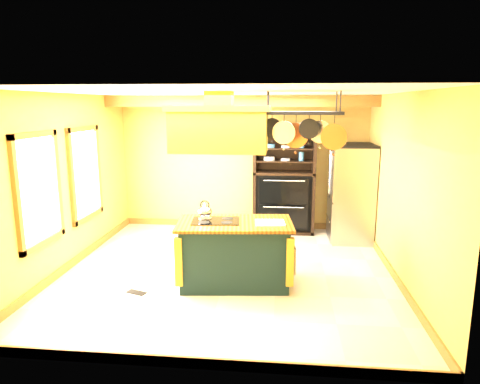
% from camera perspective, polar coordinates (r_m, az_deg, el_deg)
% --- Properties ---
extents(floor, '(5.00, 5.00, 0.00)m').
position_cam_1_polar(floor, '(6.72, -1.63, -10.54)').
color(floor, beige).
rests_on(floor, ground).
extents(ceiling, '(5.00, 5.00, 0.00)m').
position_cam_1_polar(ceiling, '(6.23, -1.78, 13.15)').
color(ceiling, white).
rests_on(ceiling, wall_back).
extents(wall_back, '(5.00, 0.02, 2.70)m').
position_cam_1_polar(wall_back, '(8.79, 0.40, 3.87)').
color(wall_back, gold).
rests_on(wall_back, floor).
extents(wall_front, '(5.00, 0.02, 2.70)m').
position_cam_1_polar(wall_front, '(3.94, -6.41, -5.91)').
color(wall_front, gold).
rests_on(wall_front, floor).
extents(wall_left, '(0.02, 5.00, 2.70)m').
position_cam_1_polar(wall_left, '(7.10, -22.15, 1.16)').
color(wall_left, gold).
rests_on(wall_left, floor).
extents(wall_right, '(0.02, 5.00, 2.70)m').
position_cam_1_polar(wall_right, '(6.51, 20.70, 0.38)').
color(wall_right, gold).
rests_on(wall_right, floor).
extents(ceiling_beam, '(5.00, 0.15, 0.20)m').
position_cam_1_polar(ceiling_beam, '(7.91, -0.14, 12.02)').
color(ceiling_beam, olive).
rests_on(ceiling_beam, ceiling).
extents(window_near, '(0.06, 1.06, 1.56)m').
position_cam_1_polar(window_near, '(6.39, -25.21, 0.29)').
color(window_near, olive).
rests_on(window_near, wall_left).
extents(window_far, '(0.06, 1.06, 1.56)m').
position_cam_1_polar(window_far, '(7.60, -19.86, 2.35)').
color(window_far, olive).
rests_on(window_far, wall_left).
extents(kitchen_island, '(1.68, 1.04, 1.11)m').
position_cam_1_polar(kitchen_island, '(6.12, -0.73, -8.08)').
color(kitchen_island, '#12282A').
rests_on(kitchen_island, floor).
extents(range_hood, '(1.35, 0.76, 0.80)m').
position_cam_1_polar(range_hood, '(5.80, -2.74, 8.66)').
color(range_hood, gold).
rests_on(range_hood, ceiling).
extents(pot_rack, '(1.11, 0.50, 0.75)m').
position_cam_1_polar(pot_rack, '(5.74, 8.47, 9.13)').
color(pot_rack, black).
rests_on(pot_rack, ceiling).
extents(refrigerator, '(0.77, 0.91, 1.78)m').
position_cam_1_polar(refrigerator, '(8.28, 14.55, -0.38)').
color(refrigerator, '#97999F').
rests_on(refrigerator, floor).
extents(hutch, '(1.21, 0.55, 2.14)m').
position_cam_1_polar(hutch, '(8.61, 5.85, 0.20)').
color(hutch, black).
rests_on(hutch, floor).
extents(floor_register, '(0.30, 0.21, 0.01)m').
position_cam_1_polar(floor_register, '(6.18, -13.65, -12.88)').
color(floor_register, black).
rests_on(floor_register, floor).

